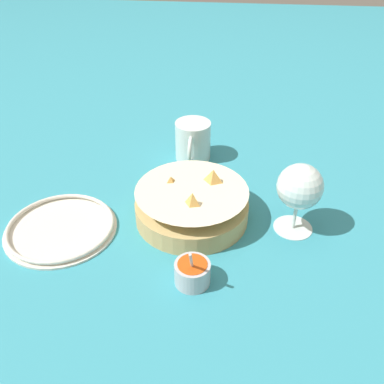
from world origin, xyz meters
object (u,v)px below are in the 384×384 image
beer_mug (193,142)px  side_plate (61,227)px  food_basket (192,204)px  wine_glass (300,188)px  sauce_cup (192,272)px

beer_mug → side_plate: bearing=-36.8°
food_basket → wine_glass: 0.21m
food_basket → side_plate: food_basket is taller
sauce_cup → side_plate: (-0.10, -0.27, -0.02)m
food_basket → wine_glass: size_ratio=1.58×
sauce_cup → side_plate: sauce_cup is taller
sauce_cup → beer_mug: (-0.41, -0.04, 0.02)m
wine_glass → side_plate: bearing=-82.7°
sauce_cup → wine_glass: 0.26m
wine_glass → sauce_cup: bearing=-48.2°
food_basket → side_plate: size_ratio=1.04×
sauce_cup → side_plate: bearing=-111.1°
wine_glass → beer_mug: size_ratio=1.16×
sauce_cup → beer_mug: bearing=-173.8°
food_basket → beer_mug: bearing=-173.9°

